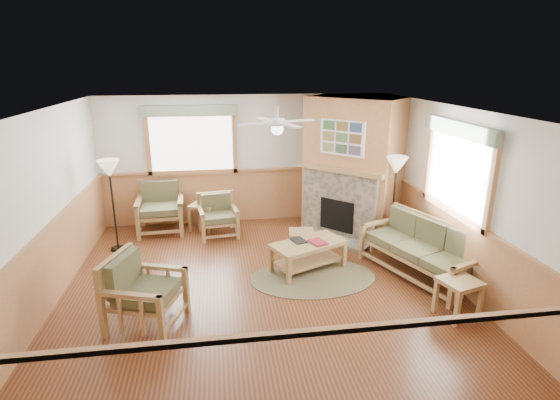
{
  "coord_description": "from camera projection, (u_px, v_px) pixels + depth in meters",
  "views": [
    {
      "loc": [
        -0.6,
        -6.09,
        3.32
      ],
      "look_at": [
        0.4,
        0.7,
        1.15
      ],
      "focal_mm": 28.0,
      "sensor_mm": 36.0,
      "label": 1
    }
  ],
  "objects": [
    {
      "name": "floor",
      "position": [
        261.0,
        285.0,
        6.83
      ],
      "size": [
        6.0,
        6.0,
        0.01
      ],
      "primitive_type": "cube",
      "color": "#5D3019",
      "rests_on": "ground"
    },
    {
      "name": "ceiling",
      "position": [
        259.0,
        109.0,
        6.02
      ],
      "size": [
        6.0,
        6.0,
        0.01
      ],
      "primitive_type": "cube",
      "color": "white",
      "rests_on": "floor"
    },
    {
      "name": "wall_back",
      "position": [
        246.0,
        160.0,
        9.26
      ],
      "size": [
        6.0,
        0.02,
        2.7
      ],
      "primitive_type": "cube",
      "color": "silver",
      "rests_on": "floor"
    },
    {
      "name": "wall_front",
      "position": [
        297.0,
        313.0,
        3.6
      ],
      "size": [
        6.0,
        0.02,
        2.7
      ],
      "primitive_type": "cube",
      "color": "silver",
      "rests_on": "floor"
    },
    {
      "name": "wall_left",
      "position": [
        44.0,
        212.0,
        6.01
      ],
      "size": [
        0.02,
        6.0,
        2.7
      ],
      "primitive_type": "cube",
      "color": "silver",
      "rests_on": "floor"
    },
    {
      "name": "wall_right",
      "position": [
        450.0,
        194.0,
        6.84
      ],
      "size": [
        0.02,
        6.0,
        2.7
      ],
      "primitive_type": "cube",
      "color": "silver",
      "rests_on": "floor"
    },
    {
      "name": "wainscot",
      "position": [
        261.0,
        252.0,
        6.67
      ],
      "size": [
        6.0,
        6.0,
        1.1
      ],
      "primitive_type": null,
      "color": "#B17748",
      "rests_on": "floor"
    },
    {
      "name": "fireplace",
      "position": [
        352.0,
        166.0,
        8.64
      ],
      "size": [
        3.11,
        3.11,
        2.7
      ],
      "primitive_type": null,
      "rotation": [
        0.0,
        0.0,
        -0.79
      ],
      "color": "#B17748",
      "rests_on": "floor"
    },
    {
      "name": "window_back",
      "position": [
        189.0,
        104.0,
        8.71
      ],
      "size": [
        1.9,
        0.16,
        1.5
      ],
      "primitive_type": null,
      "color": "white",
      "rests_on": "wall_back"
    },
    {
      "name": "window_right",
      "position": [
        464.0,
        120.0,
        6.29
      ],
      "size": [
        0.16,
        1.9,
        1.5
      ],
      "primitive_type": null,
      "color": "white",
      "rests_on": "wall_right"
    },
    {
      "name": "ceiling_fan",
      "position": [
        277.0,
        110.0,
        6.36
      ],
      "size": [
        1.59,
        1.59,
        0.36
      ],
      "primitive_type": null,
      "rotation": [
        0.0,
        0.0,
        0.35
      ],
      "color": "white",
      "rests_on": "ceiling"
    },
    {
      "name": "sofa",
      "position": [
        419.0,
        249.0,
        6.99
      ],
      "size": [
        2.14,
        1.48,
        0.91
      ],
      "primitive_type": null,
      "rotation": [
        0.0,
        0.0,
        -1.19
      ],
      "color": "#9F7C4A",
      "rests_on": "floor"
    },
    {
      "name": "armchair_back_left",
      "position": [
        160.0,
        208.0,
        8.84
      ],
      "size": [
        0.94,
        0.94,
        1.01
      ],
      "primitive_type": null,
      "rotation": [
        0.0,
        0.0,
        0.04
      ],
      "color": "#9F7C4A",
      "rests_on": "floor"
    },
    {
      "name": "armchair_back_right",
      "position": [
        218.0,
        216.0,
        8.65
      ],
      "size": [
        0.83,
        0.83,
        0.82
      ],
      "primitive_type": null,
      "rotation": [
        0.0,
        0.0,
        0.14
      ],
      "color": "#9F7C4A",
      "rests_on": "floor"
    },
    {
      "name": "armchair_left",
      "position": [
        145.0,
        291.0,
        5.67
      ],
      "size": [
        1.08,
        1.08,
        0.96
      ],
      "primitive_type": null,
      "rotation": [
        0.0,
        0.0,
        1.24
      ],
      "color": "#9F7C4A",
      "rests_on": "floor"
    },
    {
      "name": "coffee_table",
      "position": [
        308.0,
        256.0,
        7.27
      ],
      "size": [
        1.36,
        1.06,
        0.49
      ],
      "primitive_type": null,
      "rotation": [
        0.0,
        0.0,
        0.43
      ],
      "color": "#9F7C4A",
      "rests_on": "floor"
    },
    {
      "name": "end_table_chairs",
      "position": [
        203.0,
        217.0,
        9.03
      ],
      "size": [
        0.63,
        0.62,
        0.54
      ],
      "primitive_type": null,
      "rotation": [
        0.0,
        0.0,
        -0.41
      ],
      "color": "#9F7C4A",
      "rests_on": "floor"
    },
    {
      "name": "end_table_sofa",
      "position": [
        458.0,
        298.0,
        5.91
      ],
      "size": [
        0.6,
        0.58,
        0.54
      ],
      "primitive_type": null,
      "rotation": [
        0.0,
        0.0,
        0.28
      ],
      "color": "#9F7C4A",
      "rests_on": "floor"
    },
    {
      "name": "footstool",
      "position": [
        301.0,
        241.0,
        7.98
      ],
      "size": [
        0.5,
        0.5,
        0.39
      ],
      "primitive_type": null,
      "rotation": [
        0.0,
        0.0,
        -0.12
      ],
      "color": "#9F7C4A",
      "rests_on": "floor"
    },
    {
      "name": "braided_rug",
      "position": [
        313.0,
        277.0,
        7.04
      ],
      "size": [
        2.61,
        2.61,
        0.01
      ],
      "primitive_type": "cylinder",
      "rotation": [
        0.0,
        0.0,
        -0.35
      ],
      "color": "brown",
      "rests_on": "floor"
    },
    {
      "name": "floor_lamp_left",
      "position": [
        113.0,
        206.0,
        7.86
      ],
      "size": [
        0.44,
        0.44,
        1.7
      ],
      "primitive_type": null,
      "rotation": [
        0.0,
        0.0,
        -0.15
      ],
      "color": "black",
      "rests_on": "floor"
    },
    {
      "name": "floor_lamp_right",
      "position": [
        393.0,
        203.0,
        7.93
      ],
      "size": [
        0.43,
        0.43,
        1.75
      ],
      "primitive_type": null,
      "rotation": [
        0.0,
        0.0,
        -0.07
      ],
      "color": "black",
      "rests_on": "floor"
    },
    {
      "name": "book_red",
      "position": [
        318.0,
        241.0,
        7.16
      ],
      "size": [
        0.31,
        0.36,
        0.03
      ],
      "primitive_type": "cube",
      "rotation": [
        0.0,
        0.0,
        0.37
      ],
      "color": "maroon",
      "rests_on": "coffee_table"
    },
    {
      "name": "book_dark",
      "position": [
        299.0,
        240.0,
        7.23
      ],
      "size": [
        0.28,
        0.32,
        0.02
      ],
      "primitive_type": "cube",
      "rotation": [
        0.0,
        0.0,
        0.32
      ],
      "color": "black",
      "rests_on": "coffee_table"
    }
  ]
}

